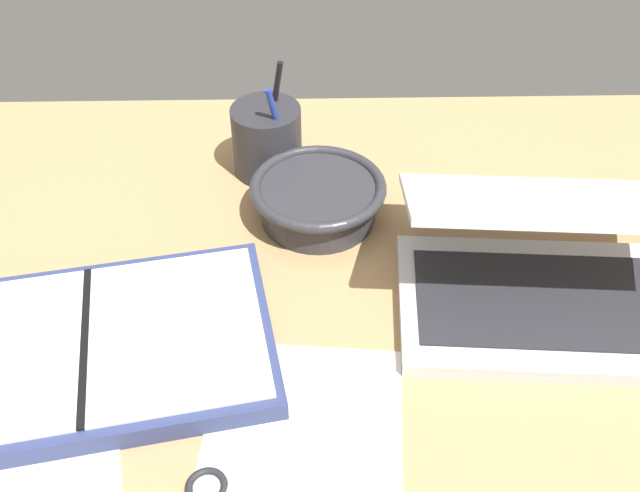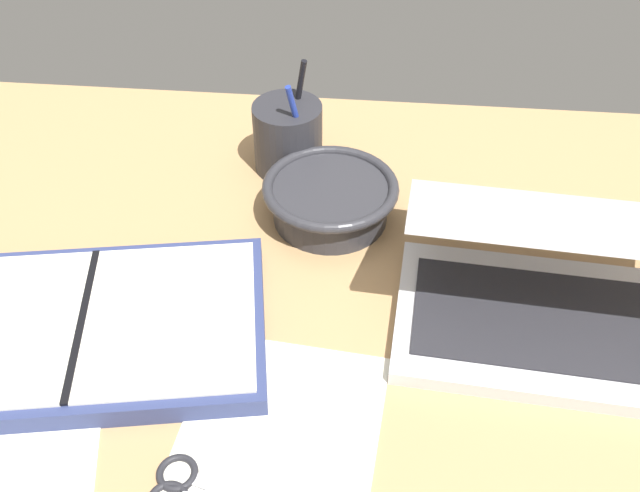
{
  "view_description": "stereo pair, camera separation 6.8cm",
  "coord_description": "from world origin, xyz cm",
  "views": [
    {
      "loc": [
        2.59,
        -50.74,
        61.67
      ],
      "look_at": [
        3.81,
        7.04,
        9.0
      ],
      "focal_mm": 40.0,
      "sensor_mm": 36.0,
      "label": 1
    },
    {
      "loc": [
        9.38,
        -50.48,
        61.67
      ],
      "look_at": [
        3.81,
        7.04,
        9.0
      ],
      "focal_mm": 40.0,
      "sensor_mm": 36.0,
      "label": 2
    }
  ],
  "objects": [
    {
      "name": "paper_sheet_front",
      "position": [
        1.46,
        -15.23,
        2.08
      ],
      "size": [
        21.6,
        29.31,
        0.16
      ],
      "primitive_type": "cube",
      "rotation": [
        0.0,
        0.0,
        -0.1
      ],
      "color": "silver",
      "rests_on": "desk_top"
    },
    {
      "name": "planner",
      "position": [
        -20.76,
        -2.51,
        3.4
      ],
      "size": [
        42.33,
        30.37,
        2.98
      ],
      "rotation": [
        0.0,
        0.0,
        0.18
      ],
      "color": "navy",
      "rests_on": "desk_top"
    },
    {
      "name": "laptop",
      "position": [
        28.5,
        5.37,
        6.52
      ],
      "size": [
        33.07,
        27.74,
        15.47
      ],
      "rotation": [
        0.0,
        0.0,
        -0.07
      ],
      "color": "silver",
      "rests_on": "desk_top"
    },
    {
      "name": "bowl",
      "position": [
        3.85,
        20.35,
        5.17
      ],
      "size": [
        17.3,
        17.3,
        5.65
      ],
      "color": "#2D2D33",
      "rests_on": "desk_top"
    },
    {
      "name": "pen_cup",
      "position": [
        -2.9,
        31.02,
        6.92
      ],
      "size": [
        9.47,
        9.47,
        15.57
      ],
      "color": "#28282D",
      "rests_on": "desk_top"
    },
    {
      "name": "desk_top",
      "position": [
        0.0,
        0.0,
        1.0
      ],
      "size": [
        140.0,
        100.0,
        2.0
      ],
      "primitive_type": "cube",
      "color": "tan",
      "rests_on": "ground"
    }
  ]
}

